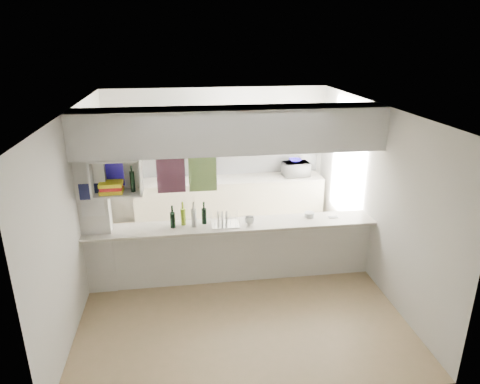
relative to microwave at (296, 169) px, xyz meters
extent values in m
plane|color=tan|center=(-1.50, -2.09, -1.06)|extent=(4.80, 4.80, 0.00)
plane|color=white|center=(-1.50, -2.09, 1.54)|extent=(4.80, 4.80, 0.00)
plane|color=silver|center=(-1.50, 0.31, 0.24)|extent=(4.20, 0.00, 4.20)
plane|color=silver|center=(-3.60, -2.09, 0.24)|extent=(0.00, 4.80, 4.80)
plane|color=silver|center=(0.60, -2.09, 0.24)|extent=(0.00, 4.80, 4.80)
cube|color=silver|center=(-1.50, -2.09, -0.62)|extent=(4.20, 0.15, 0.88)
cube|color=beige|center=(-1.50, -2.09, -0.16)|extent=(4.20, 0.50, 0.04)
cube|color=white|center=(-1.50, -2.09, 1.24)|extent=(4.20, 0.50, 0.60)
cube|color=silver|center=(-3.40, -2.09, 0.24)|extent=(0.40, 0.18, 2.60)
cube|color=#191E4C|center=(-3.40, -2.19, 0.49)|extent=(0.30, 0.01, 0.22)
cube|color=white|center=(-3.40, -2.19, 0.26)|extent=(0.30, 0.01, 0.24)
cube|color=#311628|center=(-2.35, -1.87, 0.62)|extent=(0.40, 0.02, 0.62)
cube|color=#1A785F|center=(-1.90, -1.87, 0.62)|extent=(0.40, 0.02, 0.62)
cube|color=white|center=(-3.05, -2.19, 0.46)|extent=(0.65, 0.35, 0.02)
cube|color=white|center=(-3.05, -2.19, 0.93)|extent=(0.65, 0.35, 0.02)
cube|color=white|center=(-3.05, -2.03, 0.69)|extent=(0.65, 0.02, 0.50)
cube|color=white|center=(-3.37, -2.19, 0.69)|extent=(0.02, 0.35, 0.50)
cube|color=white|center=(-2.74, -2.19, 0.69)|extent=(0.02, 0.35, 0.50)
cube|color=gold|center=(-3.13, -2.19, 0.49)|extent=(0.30, 0.24, 0.05)
cube|color=red|center=(-3.13, -2.19, 0.54)|extent=(0.28, 0.22, 0.05)
cube|color=gold|center=(-3.13, -2.19, 0.59)|extent=(0.30, 0.24, 0.05)
cube|color=#180D97|center=(-3.10, -2.07, 0.69)|extent=(0.26, 0.02, 0.34)
cylinder|color=black|center=(-2.85, -2.19, 0.61)|extent=(0.06, 0.06, 0.28)
cube|color=beige|center=(-1.30, 0.01, -0.61)|extent=(3.60, 0.60, 0.90)
cube|color=beige|center=(-1.30, 0.01, -0.15)|extent=(3.60, 0.63, 0.03)
cube|color=silver|center=(-1.30, 0.29, 0.16)|extent=(3.60, 0.03, 0.60)
cube|color=beige|center=(-1.50, 0.14, 0.82)|extent=(2.62, 0.34, 0.72)
cube|color=white|center=(-0.75, 0.07, 0.42)|extent=(0.60, 0.46, 0.12)
cube|color=silver|center=(-0.75, -0.16, 0.39)|extent=(0.60, 0.02, 0.05)
imported|color=white|center=(0.00, 0.00, 0.00)|extent=(0.52, 0.37, 0.27)
imported|color=#180D97|center=(-0.02, 0.02, 0.17)|extent=(0.24, 0.24, 0.06)
cube|color=silver|center=(-1.61, -2.11, -0.13)|extent=(0.40, 0.30, 0.01)
cylinder|color=white|center=(-1.71, -2.11, -0.02)|extent=(0.01, 0.20, 0.20)
cylinder|color=white|center=(-1.65, -2.11, -0.02)|extent=(0.01, 0.20, 0.20)
cylinder|color=white|center=(-1.59, -2.11, -0.02)|extent=(0.01, 0.20, 0.20)
imported|color=white|center=(-1.26, -2.15, -0.07)|extent=(0.18, 0.18, 0.11)
cylinder|color=black|center=(-2.36, -2.10, -0.02)|extent=(0.07, 0.07, 0.23)
cylinder|color=black|center=(-2.36, -2.10, 0.15)|extent=(0.03, 0.03, 0.11)
cylinder|color=olive|center=(-2.21, -2.02, -0.01)|extent=(0.07, 0.07, 0.25)
cylinder|color=olive|center=(-2.21, -2.02, 0.16)|extent=(0.03, 0.03, 0.11)
cylinder|color=silver|center=(-2.06, -2.10, 0.00)|extent=(0.07, 0.07, 0.26)
cylinder|color=silver|center=(-2.06, -2.10, 0.18)|extent=(0.03, 0.03, 0.11)
cylinder|color=black|center=(-1.91, -2.02, -0.02)|extent=(0.07, 0.07, 0.23)
cylinder|color=black|center=(-1.91, -2.02, 0.15)|extent=(0.03, 0.03, 0.11)
cylinder|color=silver|center=(-0.33, -2.00, -0.10)|extent=(0.14, 0.14, 0.07)
cube|color=black|center=(0.02, -2.07, -0.13)|extent=(0.14, 0.07, 0.01)
cylinder|color=black|center=(-1.69, 0.06, -0.06)|extent=(0.11, 0.11, 0.15)
cube|color=brown|center=(-1.78, 0.09, -0.03)|extent=(0.13, 0.12, 0.21)
camera|label=1|loc=(-2.19, -7.72, 2.43)|focal=32.00mm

